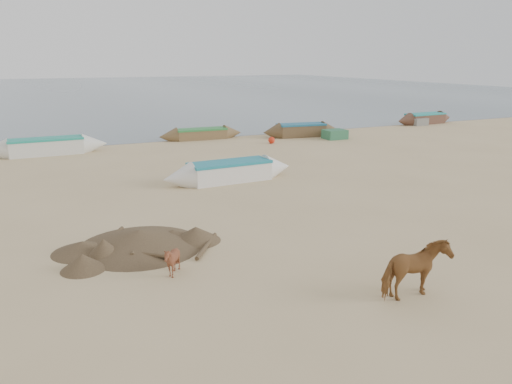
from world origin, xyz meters
TOP-DOWN VIEW (x-y plane):
  - ground at (0.00, 0.00)m, footprint 140.00×140.00m
  - sea at (0.00, 82.00)m, footprint 160.00×160.00m
  - cow_adult at (0.89, -2.93)m, footprint 1.69×0.81m
  - calf_front at (-3.94, 0.68)m, footprint 0.91×0.85m
  - near_canoe at (1.29, 9.65)m, footprint 6.42×1.66m
  - debris_pile at (-4.26, 3.12)m, footprint 4.46×4.46m
  - waterline_canoes at (1.18, 20.90)m, footprint 50.16×3.66m
  - beach_clutter at (3.50, 19.72)m, footprint 46.88×4.51m

SIDE VIEW (x-z plane):
  - ground at x=0.00m, z-range 0.00..0.00m
  - sea at x=0.00m, z-range 0.01..0.01m
  - debris_pile at x=-4.26m, z-range 0.00..0.52m
  - beach_clutter at x=3.50m, z-range -0.02..0.62m
  - calf_front at x=-3.94m, z-range 0.00..0.84m
  - waterline_canoes at x=1.18m, z-range -0.05..0.92m
  - near_canoe at x=1.29m, z-range 0.00..0.92m
  - cow_adult at x=0.89m, z-range 0.00..1.41m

